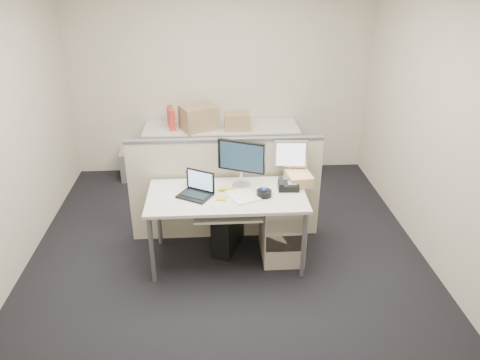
{
  "coord_description": "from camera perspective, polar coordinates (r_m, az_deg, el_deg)",
  "views": [
    {
      "loc": [
        -0.12,
        -3.93,
        2.77
      ],
      "look_at": [
        0.14,
        0.15,
        0.81
      ],
      "focal_mm": 35.0,
      "sensor_mm": 36.0,
      "label": 1
    }
  ],
  "objects": [
    {
      "name": "manila_folders",
      "position": [
        4.66,
        7.16,
        0.21
      ],
      "size": [
        0.26,
        0.31,
        0.11
      ],
      "primitive_type": "cube",
      "rotation": [
        0.0,
        0.0,
        0.11
      ],
      "color": "tan",
      "rests_on": "desk"
    },
    {
      "name": "cubicle_partition",
      "position": [
        4.91,
        -1.8,
        -1.25
      ],
      "size": [
        2.0,
        0.06,
        1.1
      ],
      "primitive_type": "cube",
      "color": "#B9AD9B",
      "rests_on": "floor"
    },
    {
      "name": "pc_tower_spare_dark",
      "position": [
        6.56,
        -11.44,
        1.98
      ],
      "size": [
        0.2,
        0.42,
        0.38
      ],
      "primitive_type": "cube",
      "rotation": [
        0.0,
        0.0,
        -0.09
      ],
      "color": "black",
      "rests_on": "floor"
    },
    {
      "name": "pc_tower_desk",
      "position": [
        4.85,
        -1.49,
        -6.0
      ],
      "size": [
        0.36,
        0.52,
        0.45
      ],
      "primitive_type": "cube",
      "rotation": [
        0.0,
        0.0,
        -0.38
      ],
      "color": "black",
      "rests_on": "floor"
    },
    {
      "name": "sticky_pad",
      "position": [
        4.35,
        -2.25,
        -2.23
      ],
      "size": [
        0.11,
        0.11,
        0.01
      ],
      "primitive_type": "cube",
      "rotation": [
        0.0,
        0.0,
        -0.21
      ],
      "color": "gold",
      "rests_on": "desk"
    },
    {
      "name": "desk_phone",
      "position": [
        4.54,
        5.91,
        -0.74
      ],
      "size": [
        0.21,
        0.17,
        0.06
      ],
      "primitive_type": "cube",
      "rotation": [
        0.0,
        0.0,
        -0.06
      ],
      "color": "black",
      "rests_on": "desk"
    },
    {
      "name": "wall_front",
      "position": [
        2.2,
        0.36,
        -14.54
      ],
      "size": [
        4.0,
        0.02,
        2.7
      ],
      "primitive_type": "cube",
      "color": "beige",
      "rests_on": "ground"
    },
    {
      "name": "cardboard_box_right",
      "position": [
        6.06,
        -0.36,
        7.1
      ],
      "size": [
        0.33,
        0.26,
        0.24
      ],
      "primitive_type": "cube",
      "rotation": [
        0.0,
        0.0,
        -0.0
      ],
      "color": "#A1845C",
      "rests_on": "back_counter"
    },
    {
      "name": "laptop",
      "position": [
        4.36,
        -5.58,
        -0.7
      ],
      "size": [
        0.37,
        0.34,
        0.22
      ],
      "primitive_type": "cube",
      "rotation": [
        0.0,
        0.0,
        -0.53
      ],
      "color": "black",
      "rests_on": "desk"
    },
    {
      "name": "monitor_small",
      "position": [
        4.69,
        6.16,
        2.41
      ],
      "size": [
        0.34,
        0.19,
        0.4
      ],
      "primitive_type": "cube",
      "rotation": [
        0.0,
        0.0,
        -0.07
      ],
      "color": "#B7B7BC",
      "rests_on": "desk"
    },
    {
      "name": "wall_back",
      "position": [
        6.34,
        -2.46,
        12.71
      ],
      "size": [
        4.0,
        0.02,
        2.7
      ],
      "primitive_type": "cube",
      "color": "beige",
      "rests_on": "ground"
    },
    {
      "name": "travel_mug",
      "position": [
        4.6,
        -6.11,
        0.19
      ],
      "size": [
        0.09,
        0.09,
        0.15
      ],
      "primitive_type": "cylinder",
      "rotation": [
        0.0,
        0.0,
        0.42
      ],
      "color": "black",
      "rests_on": "desk"
    },
    {
      "name": "back_counter",
      "position": [
        6.34,
        -2.23,
        3.3
      ],
      "size": [
        2.0,
        0.6,
        0.72
      ],
      "primitive_type": "cube",
      "color": "#B0A895",
      "rests_on": "floor"
    },
    {
      "name": "cellphone",
      "position": [
        4.51,
        -3.58,
        -1.17
      ],
      "size": [
        0.07,
        0.12,
        0.02
      ],
      "primitive_type": "cube",
      "rotation": [
        0.0,
        0.0,
        -0.07
      ],
      "color": "black",
      "rests_on": "desk"
    },
    {
      "name": "cardboard_box_left",
      "position": [
        6.08,
        -5.04,
        7.5
      ],
      "size": [
        0.54,
        0.48,
        0.33
      ],
      "primitive_type": "cube",
      "rotation": [
        0.0,
        0.0,
        0.43
      ],
      "color": "#A1845C",
      "rests_on": "back_counter"
    },
    {
      "name": "trackball",
      "position": [
        4.39,
        2.95,
        -1.63
      ],
      "size": [
        0.17,
        0.17,
        0.06
      ],
      "primitive_type": "cylinder",
      "rotation": [
        0.0,
        0.0,
        0.26
      ],
      "color": "black",
      "rests_on": "desk"
    },
    {
      "name": "floor",
      "position": [
        4.81,
        -1.52,
        -9.57
      ],
      "size": [
        4.0,
        4.5,
        0.01
      ],
      "primitive_type": "cube",
      "color": "black",
      "rests_on": "ground"
    },
    {
      "name": "keyboard_tray",
      "position": [
        4.32,
        -1.53,
        -4.18
      ],
      "size": [
        0.62,
        0.32,
        0.02
      ],
      "primitive_type": "cube",
      "color": "beige",
      "rests_on": "desk"
    },
    {
      "name": "red_binder",
      "position": [
        6.19,
        -8.39,
        7.42
      ],
      "size": [
        0.13,
        0.31,
        0.28
      ],
      "primitive_type": "cube",
      "rotation": [
        0.0,
        0.0,
        0.21
      ],
      "color": "#B83026",
      "rests_on": "back_counter"
    },
    {
      "name": "monitor_main",
      "position": [
        4.5,
        0.16,
        1.98
      ],
      "size": [
        0.5,
        0.35,
        0.47
      ],
      "primitive_type": "cube",
      "rotation": [
        0.0,
        0.0,
        -0.41
      ],
      "color": "black",
      "rests_on": "desk"
    },
    {
      "name": "paper_stack",
      "position": [
        4.39,
        0.35,
        -1.92
      ],
      "size": [
        0.34,
        0.38,
        0.01
      ],
      "primitive_type": "cube",
      "rotation": [
        0.0,
        0.0,
        0.4
      ],
      "color": "silver",
      "rests_on": "desk"
    },
    {
      "name": "pc_tower_spare_silver",
      "position": [
        6.6,
        -13.59,
        1.96
      ],
      "size": [
        0.22,
        0.44,
        0.39
      ],
      "primitive_type": "cube",
      "rotation": [
        0.0,
        0.0,
        0.12
      ],
      "color": "#B7B7BC",
      "rests_on": "floor"
    },
    {
      "name": "wall_right",
      "position": [
        4.68,
        23.67,
        5.82
      ],
      "size": [
        0.02,
        4.5,
        2.7
      ],
      "primitive_type": "cube",
      "color": "beige",
      "rests_on": "ground"
    },
    {
      "name": "desk",
      "position": [
        4.46,
        -1.62,
        -2.53
      ],
      "size": [
        1.5,
        0.75,
        0.73
      ],
      "color": "beige",
      "rests_on": "floor"
    },
    {
      "name": "banana",
      "position": [
        4.49,
        -1.67,
        -1.07
      ],
      "size": [
        0.18,
        0.07,
        0.04
      ],
      "primitive_type": "ellipsoid",
      "rotation": [
        0.0,
        0.0,
        0.14
      ],
      "color": "yellow",
      "rests_on": "desk"
    },
    {
      "name": "keyboard",
      "position": [
        4.35,
        -2.21,
        -3.67
      ],
      "size": [
        0.44,
        0.22,
        0.02
      ],
      "primitive_type": "cube",
      "rotation": [
        0.0,
        0.0,
        -0.16
      ],
      "color": "black",
      "rests_on": "keyboard_tray"
    },
    {
      "name": "drawer_pedestal",
      "position": [
        4.72,
        5.13,
        -5.67
      ],
      "size": [
        0.4,
        0.55,
        0.65
      ],
      "primitive_type": "cube",
      "color": "#B0A895",
      "rests_on": "floor"
    }
  ]
}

